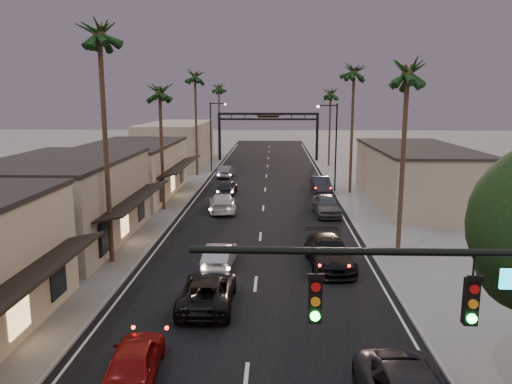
# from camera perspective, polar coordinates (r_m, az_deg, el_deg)

# --- Properties ---
(ground) EXTENTS (200.00, 200.00, 0.00)m
(ground) POSITION_cam_1_polar(r_m,az_deg,el_deg) (46.83, 0.91, -1.07)
(ground) COLOR slate
(ground) RESTS_ON ground
(road) EXTENTS (14.00, 120.00, 0.02)m
(road) POSITION_cam_1_polar(r_m,az_deg,el_deg) (51.73, 1.03, 0.08)
(road) COLOR black
(road) RESTS_ON ground
(sidewalk_left) EXTENTS (5.00, 92.00, 0.12)m
(sidewalk_left) POSITION_cam_1_polar(r_m,az_deg,el_deg) (59.53, -8.03, 1.46)
(sidewalk_left) COLOR slate
(sidewalk_left) RESTS_ON ground
(sidewalk_right) EXTENTS (5.00, 92.00, 0.12)m
(sidewalk_right) POSITION_cam_1_polar(r_m,az_deg,el_deg) (59.23, 10.39, 1.34)
(sidewalk_right) COLOR slate
(sidewalk_right) RESTS_ON ground
(storefront_mid) EXTENTS (8.00, 14.00, 5.50)m
(storefront_mid) POSITION_cam_1_polar(r_m,az_deg,el_deg) (35.41, -21.12, -1.18)
(storefront_mid) COLOR gray
(storefront_mid) RESTS_ON ground
(storefront_far) EXTENTS (8.00, 16.00, 5.00)m
(storefront_far) POSITION_cam_1_polar(r_m,az_deg,el_deg) (50.31, -14.01, 2.33)
(storefront_far) COLOR #BEB291
(storefront_far) RESTS_ON ground
(storefront_dist) EXTENTS (8.00, 20.00, 6.00)m
(storefront_dist) POSITION_cam_1_polar(r_m,az_deg,el_deg) (72.48, -9.04, 5.45)
(storefront_dist) COLOR gray
(storefront_dist) RESTS_ON ground
(building_right) EXTENTS (8.00, 18.00, 5.00)m
(building_right) POSITION_cam_1_polar(r_m,az_deg,el_deg) (48.18, 17.82, 1.77)
(building_right) COLOR gray
(building_right) RESTS_ON ground
(traffic_signal) EXTENTS (8.51, 0.22, 7.80)m
(traffic_signal) POSITION_cam_1_polar(r_m,az_deg,el_deg) (11.84, 26.35, -13.29)
(traffic_signal) COLOR black
(traffic_signal) RESTS_ON ground
(arch) EXTENTS (15.20, 0.40, 7.27)m
(arch) POSITION_cam_1_polar(r_m,az_deg,el_deg) (75.93, 1.40, 7.74)
(arch) COLOR black
(arch) RESTS_ON ground
(streetlight_right) EXTENTS (2.13, 0.30, 9.00)m
(streetlight_right) POSITION_cam_1_polar(r_m,az_deg,el_deg) (51.35, 8.83, 5.88)
(streetlight_right) COLOR black
(streetlight_right) RESTS_ON ground
(streetlight_left) EXTENTS (2.13, 0.30, 9.00)m
(streetlight_left) POSITION_cam_1_polar(r_m,az_deg,el_deg) (64.44, -4.95, 6.96)
(streetlight_left) COLOR black
(streetlight_left) RESTS_ON ground
(palm_lb) EXTENTS (3.20, 3.20, 15.20)m
(palm_lb) POSITION_cam_1_polar(r_m,az_deg,el_deg) (29.62, -17.53, 17.55)
(palm_lb) COLOR #38281C
(palm_lb) RESTS_ON ground
(palm_lc) EXTENTS (3.20, 3.20, 12.20)m
(palm_lc) POSITION_cam_1_polar(r_m,az_deg,el_deg) (42.89, -10.98, 11.72)
(palm_lc) COLOR #38281C
(palm_lc) RESTS_ON ground
(palm_ld) EXTENTS (3.20, 3.20, 14.20)m
(palm_ld) POSITION_cam_1_polar(r_m,az_deg,el_deg) (61.61, -7.00, 13.34)
(palm_ld) COLOR #38281C
(palm_ld) RESTS_ON ground
(palm_ra) EXTENTS (3.20, 3.20, 13.20)m
(palm_ra) POSITION_cam_1_polar(r_m,az_deg,el_deg) (30.83, 16.99, 13.66)
(palm_ra) COLOR #38281C
(palm_ra) RESTS_ON ground
(palm_rb) EXTENTS (3.20, 3.20, 14.20)m
(palm_rb) POSITION_cam_1_polar(r_m,az_deg,el_deg) (50.47, 11.16, 13.77)
(palm_rb) COLOR #38281C
(palm_rb) RESTS_ON ground
(palm_rc) EXTENTS (3.20, 3.20, 12.20)m
(palm_rc) POSITION_cam_1_polar(r_m,az_deg,el_deg) (70.23, 8.53, 11.40)
(palm_rc) COLOR #38281C
(palm_rc) RESTS_ON ground
(palm_far) EXTENTS (3.20, 3.20, 13.20)m
(palm_far) POSITION_cam_1_polar(r_m,az_deg,el_deg) (84.33, -4.29, 12.05)
(palm_far) COLOR #38281C
(palm_far) RESTS_ON ground
(oncoming_red) EXTENTS (2.03, 4.35, 1.44)m
(oncoming_red) POSITION_cam_1_polar(r_m,az_deg,el_deg) (18.80, -13.67, -18.00)
(oncoming_red) COLOR maroon
(oncoming_red) RESTS_ON ground
(oncoming_pickup) EXTENTS (2.48, 5.32, 1.47)m
(oncoming_pickup) POSITION_cam_1_polar(r_m,az_deg,el_deg) (23.89, -5.55, -11.21)
(oncoming_pickup) COLOR black
(oncoming_pickup) RESTS_ON ground
(oncoming_silver) EXTENTS (1.72, 4.32, 1.40)m
(oncoming_silver) POSITION_cam_1_polar(r_m,az_deg,el_deg) (29.03, -4.14, -7.21)
(oncoming_silver) COLOR #9A9A9F
(oncoming_silver) RESTS_ON ground
(oncoming_white) EXTENTS (2.83, 5.57, 1.55)m
(oncoming_white) POSITION_cam_1_polar(r_m,az_deg,el_deg) (42.64, -3.87, -1.22)
(oncoming_white) COLOR #B8B8B8
(oncoming_white) RESTS_ON ground
(oncoming_dgrey) EXTENTS (1.93, 4.41, 1.48)m
(oncoming_dgrey) POSITION_cam_1_polar(r_m,az_deg,el_deg) (50.14, -3.33, 0.57)
(oncoming_dgrey) COLOR black
(oncoming_dgrey) RESTS_ON ground
(oncoming_grey_far) EXTENTS (1.98, 4.53, 1.45)m
(oncoming_grey_far) POSITION_cam_1_polar(r_m,az_deg,el_deg) (60.56, -3.44, 2.35)
(oncoming_grey_far) COLOR #55555B
(oncoming_grey_far) RESTS_ON ground
(curbside_black) EXTENTS (2.80, 5.96, 1.68)m
(curbside_black) POSITION_cam_1_polar(r_m,az_deg,el_deg) (29.21, 8.36, -6.90)
(curbside_black) COLOR black
(curbside_black) RESTS_ON ground
(curbside_grey) EXTENTS (2.32, 5.11, 1.70)m
(curbside_grey) POSITION_cam_1_polar(r_m,az_deg,el_deg) (41.69, 8.05, -1.48)
(curbside_grey) COLOR #45464A
(curbside_grey) RESTS_ON ground
(curbside_far) EXTENTS (1.96, 4.94, 1.60)m
(curbside_far) POSITION_cam_1_polar(r_m,az_deg,el_deg) (51.38, 7.42, 0.82)
(curbside_far) COLOR black
(curbside_far) RESTS_ON ground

